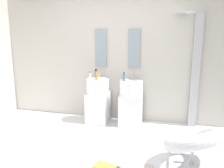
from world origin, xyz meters
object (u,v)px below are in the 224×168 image
(soap_bottle_clear, at_px, (90,75))
(soap_bottle_white, at_px, (124,77))
(pedestal_sink_right, at_px, (131,103))
(magazine_ochre, at_px, (105,167))
(pedestal_sink_left, at_px, (98,100))
(lounge_chair, at_px, (193,143))
(shower_column, at_px, (195,69))
(soap_bottle_blue, at_px, (124,78))
(soap_bottle_black, at_px, (96,74))
(soap_bottle_amber, at_px, (96,76))

(soap_bottle_clear, xyz_separation_m, soap_bottle_white, (0.67, -0.04, 0.01))
(pedestal_sink_right, distance_m, soap_bottle_white, 0.50)
(magazine_ochre, height_order, soap_bottle_clear, soap_bottle_clear)
(pedestal_sink_left, height_order, lounge_chair, pedestal_sink_left)
(shower_column, relative_size, magazine_ochre, 7.41)
(pedestal_sink_left, relative_size, magazine_ochre, 3.41)
(pedestal_sink_right, distance_m, soap_bottle_blue, 0.50)
(pedestal_sink_right, bearing_deg, shower_column, 10.40)
(soap_bottle_white, relative_size, soap_bottle_black, 0.90)
(pedestal_sink_left, xyz_separation_m, soap_bottle_amber, (0.01, -0.11, 0.50))
(magazine_ochre, relative_size, soap_bottle_blue, 1.95)
(pedestal_sink_right, xyz_separation_m, shower_column, (1.10, 0.20, 0.65))
(soap_bottle_blue, bearing_deg, soap_bottle_clear, 174.40)
(shower_column, bearing_deg, soap_bottle_black, -177.40)
(soap_bottle_blue, relative_size, soap_bottle_black, 0.80)
(shower_column, distance_m, soap_bottle_white, 1.25)
(pedestal_sink_left, height_order, soap_bottle_clear, soap_bottle_clear)
(soap_bottle_clear, bearing_deg, soap_bottle_black, 46.28)
(pedestal_sink_right, distance_m, magazine_ochre, 1.58)
(soap_bottle_black, bearing_deg, shower_column, 2.60)
(soap_bottle_clear, distance_m, soap_bottle_amber, 0.22)
(shower_column, bearing_deg, lounge_chair, -93.89)
(pedestal_sink_right, relative_size, soap_bottle_amber, 4.94)
(soap_bottle_amber, xyz_separation_m, soap_bottle_blue, (0.50, 0.07, -0.02))
(shower_column, relative_size, soap_bottle_amber, 10.74)
(soap_bottle_amber, bearing_deg, magazine_ochre, -68.91)
(pedestal_sink_right, height_order, lounge_chair, pedestal_sink_right)
(shower_column, height_order, lounge_chair, shower_column)
(pedestal_sink_right, relative_size, lounge_chair, 0.85)
(soap_bottle_clear, height_order, soap_bottle_blue, soap_bottle_blue)
(shower_column, distance_m, soap_bottle_amber, 1.76)
(magazine_ochre, distance_m, soap_bottle_white, 1.76)
(pedestal_sink_left, distance_m, soap_bottle_clear, 0.50)
(magazine_ochre, xyz_separation_m, soap_bottle_white, (-0.05, 1.52, 0.89))
(magazine_ochre, distance_m, soap_bottle_clear, 1.92)
(soap_bottle_amber, bearing_deg, soap_bottle_black, 108.88)
(soap_bottle_blue, xyz_separation_m, soap_bottle_black, (-0.58, 0.16, 0.02))
(soap_bottle_blue, distance_m, soap_bottle_black, 0.60)
(lounge_chair, bearing_deg, pedestal_sink_right, 128.84)
(magazine_ochre, distance_m, soap_bottle_blue, 1.73)
(shower_column, distance_m, soap_bottle_black, 1.81)
(shower_column, distance_m, soap_bottle_blue, 1.26)
(lounge_chair, distance_m, soap_bottle_clear, 2.26)
(shower_column, height_order, magazine_ochre, shower_column)
(magazine_ochre, xyz_separation_m, soap_bottle_black, (-0.62, 1.65, 0.90))
(pedestal_sink_left, relative_size, soap_bottle_amber, 4.94)
(lounge_chair, distance_m, soap_bottle_white, 1.76)
(pedestal_sink_left, xyz_separation_m, soap_bottle_clear, (-0.15, 0.03, 0.47))
(shower_column, distance_m, soap_bottle_clear, 1.91)
(magazine_ochre, relative_size, soap_bottle_amber, 1.45)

